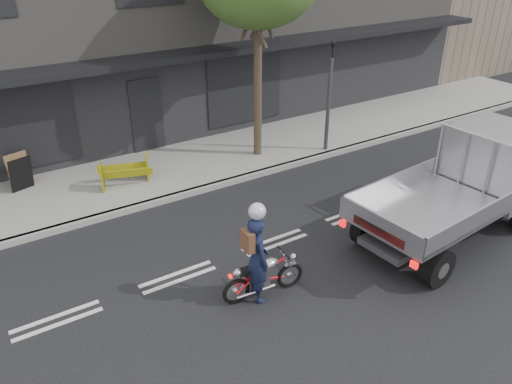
% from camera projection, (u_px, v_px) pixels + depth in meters
% --- Properties ---
extents(ground, '(80.00, 80.00, 0.00)m').
position_uv_depth(ground, '(275.00, 242.00, 11.35)').
color(ground, black).
rests_on(ground, ground).
extents(sidewalk, '(32.00, 3.20, 0.15)m').
position_uv_depth(sidewalk, '(186.00, 166.00, 14.83)').
color(sidewalk, gray).
rests_on(sidewalk, ground).
extents(kerb, '(32.00, 0.20, 0.15)m').
position_uv_depth(kerb, '(211.00, 187.00, 13.63)').
color(kerb, gray).
rests_on(kerb, ground).
extents(building_main, '(26.00, 10.00, 8.00)m').
position_uv_depth(building_main, '(100.00, 1.00, 17.92)').
color(building_main, slate).
rests_on(building_main, ground).
extents(traffic_light_pole, '(0.12, 0.12, 3.50)m').
position_uv_depth(traffic_light_pole, '(329.00, 103.00, 15.06)').
color(traffic_light_pole, '#2D2D30').
rests_on(traffic_light_pole, ground).
extents(motorcycle, '(1.71, 0.50, 0.88)m').
position_uv_depth(motorcycle, '(264.00, 275.00, 9.55)').
color(motorcycle, black).
rests_on(motorcycle, ground).
extents(rider, '(0.50, 0.69, 1.78)m').
position_uv_depth(rider, '(257.00, 259.00, 9.27)').
color(rider, '#121834').
rests_on(rider, ground).
extents(flatbed_ute, '(5.24, 2.49, 2.36)m').
position_uv_depth(flatbed_ute, '(485.00, 171.00, 11.59)').
color(flatbed_ute, black).
rests_on(flatbed_ute, ground).
extents(construction_barrier, '(1.44, 0.93, 0.75)m').
position_uv_depth(construction_barrier, '(127.00, 174.00, 13.30)').
color(construction_barrier, '#FFF90D').
rests_on(construction_barrier, sidewalk).
extents(sandwich_board, '(0.69, 0.56, 0.94)m').
position_uv_depth(sandwich_board, '(21.00, 174.00, 13.07)').
color(sandwich_board, black).
rests_on(sandwich_board, sidewalk).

